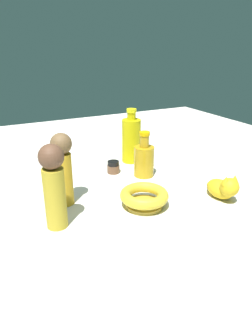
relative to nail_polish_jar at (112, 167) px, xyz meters
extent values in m
plane|color=silver|center=(0.10, 0.00, -0.02)|extent=(2.00, 2.00, 0.00)
cylinder|color=brown|center=(0.00, 0.00, -0.01)|extent=(0.05, 0.05, 0.03)
cylinder|color=gold|center=(0.00, 0.00, 0.01)|extent=(0.04, 0.04, 0.00)
cylinder|color=black|center=(0.00, 0.00, 0.01)|extent=(0.04, 0.04, 0.02)
cylinder|color=#B3922C|center=(0.27, -0.02, -0.02)|extent=(0.11, 0.11, 0.01)
torus|color=gold|center=(0.27, -0.02, 0.01)|extent=(0.14, 0.14, 0.03)
cylinder|color=gold|center=(0.25, -0.27, 0.06)|extent=(0.06, 0.06, 0.16)
sphere|color=brown|center=(0.25, -0.27, 0.17)|extent=(0.06, 0.06, 0.06)
ellipsoid|color=#EEAC06|center=(-0.04, -0.21, 0.00)|extent=(0.17, 0.04, 0.04)
ellipsoid|color=gold|center=(0.32, 0.22, 0.00)|extent=(0.10, 0.08, 0.05)
sphere|color=gold|center=(0.36, 0.21, 0.03)|extent=(0.06, 0.06, 0.06)
cone|color=gold|center=(0.36, 0.23, 0.05)|extent=(0.03, 0.03, 0.03)
cone|color=gold|center=(0.36, 0.20, 0.05)|extent=(0.03, 0.03, 0.03)
ellipsoid|color=gold|center=(0.27, 0.22, -0.01)|extent=(0.05, 0.03, 0.02)
cylinder|color=#C2B30B|center=(-0.07, 0.12, 0.06)|extent=(0.07, 0.07, 0.17)
cylinder|color=#C2B30B|center=(-0.07, 0.12, 0.16)|extent=(0.03, 0.03, 0.03)
cylinder|color=yellow|center=(-0.07, 0.12, 0.18)|extent=(0.04, 0.04, 0.01)
cylinder|color=#B68C17|center=(0.07, 0.09, 0.03)|extent=(0.07, 0.07, 0.11)
cylinder|color=#B68C17|center=(0.07, 0.09, 0.11)|extent=(0.03, 0.03, 0.04)
cylinder|color=#E0A905|center=(0.07, 0.09, 0.13)|extent=(0.04, 0.04, 0.01)
cylinder|color=gold|center=(0.15, -0.22, 0.06)|extent=(0.07, 0.07, 0.15)
sphere|color=brown|center=(0.15, -0.22, 0.16)|extent=(0.06, 0.06, 0.06)
camera|label=1|loc=(0.94, -0.42, 0.42)|focal=32.73mm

